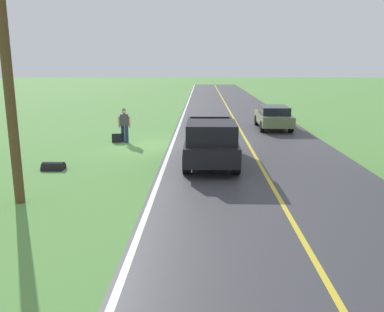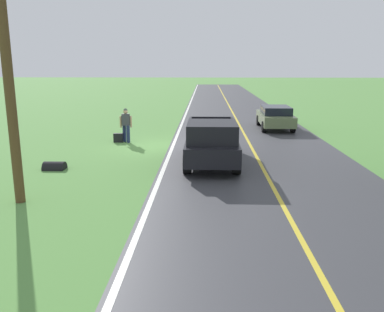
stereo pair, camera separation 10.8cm
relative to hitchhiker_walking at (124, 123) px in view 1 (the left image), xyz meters
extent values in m
plane|color=#568E42|center=(-1.68, 1.03, -0.98)|extent=(200.00, 200.00, 0.00)
cube|color=#3D3D42|center=(-6.30, 1.03, -0.98)|extent=(8.02, 120.00, 0.00)
cube|color=silver|center=(-2.48, 1.03, -0.98)|extent=(0.16, 117.60, 0.00)
cube|color=gold|center=(-6.30, 1.03, -0.98)|extent=(0.14, 117.60, 0.00)
cylinder|color=navy|center=(-0.12, 0.14, -0.54)|extent=(0.18, 0.18, 0.88)
cylinder|color=navy|center=(0.12, -0.08, -0.54)|extent=(0.18, 0.18, 0.88)
cube|color=#3F3F47|center=(0.00, 0.03, 0.19)|extent=(0.42, 0.29, 0.58)
sphere|color=tan|center=(0.00, 0.03, 0.59)|extent=(0.23, 0.23, 0.23)
sphere|color=#4C564C|center=(0.00, 0.03, 0.67)|extent=(0.20, 0.20, 0.20)
cube|color=black|center=(0.01, -0.17, 0.22)|extent=(0.34, 0.23, 0.44)
cylinder|color=tan|center=(-0.26, 0.03, 0.08)|extent=(0.10, 0.10, 0.58)
cylinder|color=tan|center=(0.25, 0.07, 0.08)|extent=(0.10, 0.10, 0.58)
cube|color=black|center=(0.41, 0.12, -0.75)|extent=(0.48, 0.24, 0.47)
cube|color=black|center=(-4.32, 4.28, -0.23)|extent=(2.01, 5.40, 0.70)
cube|color=black|center=(-4.32, 5.47, 0.48)|extent=(1.84, 2.16, 0.72)
cube|color=black|center=(-4.32, 5.47, 0.55)|extent=(1.68, 1.30, 0.43)
cube|color=black|center=(-5.27, 3.20, 0.34)|extent=(0.11, 3.02, 0.45)
cube|color=black|center=(-3.39, 3.20, 0.34)|extent=(0.11, 3.02, 0.45)
cube|color=black|center=(-4.33, 1.69, 0.34)|extent=(1.84, 0.10, 0.45)
cylinder|color=black|center=(-5.22, 6.03, -0.58)|extent=(0.30, 0.80, 0.80)
cylinder|color=black|center=(-3.42, 6.03, -0.58)|extent=(0.30, 0.80, 0.80)
cylinder|color=black|center=(-5.23, 2.73, -0.58)|extent=(0.30, 0.80, 0.80)
cylinder|color=black|center=(-3.43, 2.73, -0.58)|extent=(0.30, 0.80, 0.80)
cube|color=#66754C|center=(-8.38, -4.67, -0.34)|extent=(1.91, 4.43, 0.62)
cube|color=black|center=(-8.37, -4.47, 0.20)|extent=(1.66, 2.40, 0.46)
cylinder|color=black|center=(-7.55, -6.08, -0.65)|extent=(0.25, 0.66, 0.66)
cylinder|color=black|center=(-9.24, -6.06, -0.65)|extent=(0.25, 0.66, 0.66)
cylinder|color=black|center=(-7.51, -3.28, -0.65)|extent=(0.25, 0.66, 0.66)
cylinder|color=black|center=(-9.20, -3.26, -0.65)|extent=(0.25, 0.66, 0.66)
cylinder|color=brown|center=(1.33, 9.30, 2.88)|extent=(0.28, 0.28, 7.73)
cylinder|color=black|center=(1.70, 5.58, -0.98)|extent=(0.80, 0.60, 0.60)
camera|label=1|loc=(-3.97, 20.34, 2.97)|focal=37.73mm
camera|label=2|loc=(-4.08, 20.34, 2.97)|focal=37.73mm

